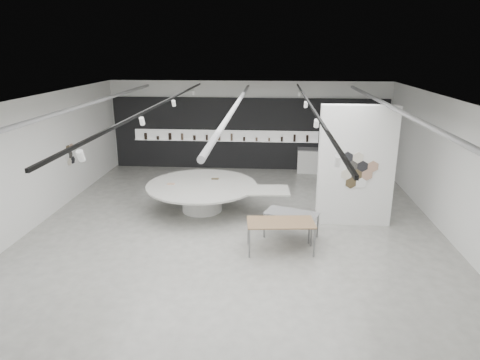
# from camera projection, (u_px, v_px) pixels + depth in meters

# --- Properties ---
(room) EXTENTS (12.02, 14.02, 3.82)m
(room) POSITION_uv_depth(u_px,v_px,m) (231.00, 164.00, 11.79)
(room) COLOR #A1A098
(room) RESTS_ON ground
(back_wall_display) EXTENTS (11.80, 0.27, 3.10)m
(back_wall_display) POSITION_uv_depth(u_px,v_px,m) (247.00, 134.00, 18.55)
(back_wall_display) COLOR black
(back_wall_display) RESTS_ON ground
(partition_column) EXTENTS (2.20, 0.38, 3.60)m
(partition_column) POSITION_uv_depth(u_px,v_px,m) (356.00, 166.00, 12.57)
(partition_column) COLOR white
(partition_column) RESTS_ON ground
(display_island) EXTENTS (4.73, 3.79, 0.92)m
(display_island) POSITION_uv_depth(u_px,v_px,m) (204.00, 194.00, 13.92)
(display_island) COLOR white
(display_island) RESTS_ON ground
(sample_table_wood) EXTENTS (1.81, 1.03, 0.82)m
(sample_table_wood) POSITION_uv_depth(u_px,v_px,m) (281.00, 224.00, 11.12)
(sample_table_wood) COLOR brown
(sample_table_wood) RESTS_ON ground
(sample_table_stone) EXTENTS (1.60, 1.18, 0.74)m
(sample_table_stone) POSITION_uv_depth(u_px,v_px,m) (291.00, 215.00, 11.92)
(sample_table_stone) COLOR gray
(sample_table_stone) RESTS_ON ground
(kitchen_counter) EXTENTS (1.84, 0.81, 1.42)m
(kitchen_counter) POSITION_uv_depth(u_px,v_px,m) (318.00, 161.00, 18.25)
(kitchen_counter) COLOR white
(kitchen_counter) RESTS_ON ground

